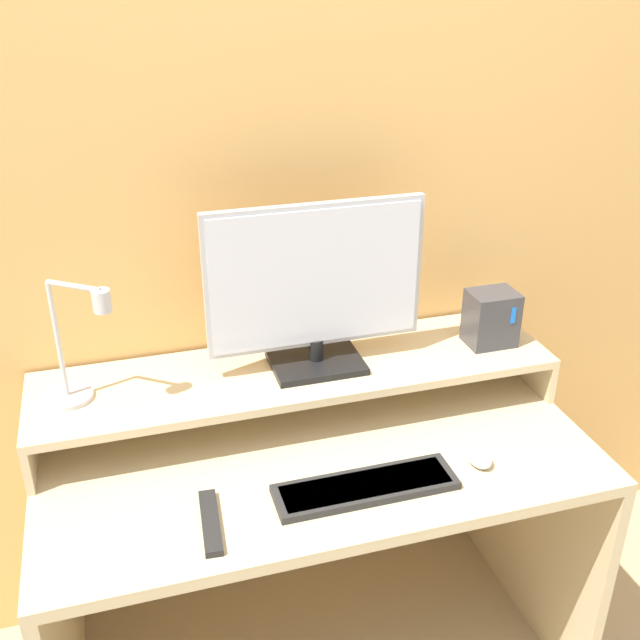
{
  "coord_description": "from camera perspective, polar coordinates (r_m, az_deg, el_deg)",
  "views": [
    {
      "loc": [
        -0.41,
        -1.09,
        1.81
      ],
      "look_at": [
        0.02,
        0.37,
        1.05
      ],
      "focal_mm": 42.0,
      "sensor_mm": 36.0,
      "label": 1
    }
  ],
  "objects": [
    {
      "name": "keyboard",
      "position": [
        1.72,
        3.5,
        -12.56
      ],
      "size": [
        0.42,
        0.12,
        0.02
      ],
      "color": "#282828",
      "rests_on": "desk"
    },
    {
      "name": "monitor",
      "position": [
        1.83,
        -0.33,
        2.52
      ],
      "size": [
        0.55,
        0.18,
        0.43
      ],
      "color": "black",
      "rests_on": "monitor_shelf"
    },
    {
      "name": "desk_lamp",
      "position": [
        1.8,
        -18.14,
        -2.81
      ],
      "size": [
        0.19,
        0.16,
        0.31
      ],
      "color": "silver",
      "rests_on": "monitor_shelf"
    },
    {
      "name": "remote_control",
      "position": [
        1.65,
        -8.34,
        -15.0
      ],
      "size": [
        0.05,
        0.2,
        0.02
      ],
      "color": "black",
      "rests_on": "desk"
    },
    {
      "name": "router_dock",
      "position": [
        2.05,
        12.9,
        0.15
      ],
      "size": [
        0.13,
        0.1,
        0.15
      ],
      "color": "#3D3D42",
      "rests_on": "monitor_shelf"
    },
    {
      "name": "wall_back",
      "position": [
        1.93,
        -3.49,
        9.61
      ],
      "size": [
        6.0,
        0.05,
        2.5
      ],
      "color": "#E5AD60",
      "rests_on": "ground_plane"
    },
    {
      "name": "monitor_shelf",
      "position": [
        1.93,
        -1.77,
        -4.09
      ],
      "size": [
        1.33,
        0.33,
        0.13
      ],
      "color": "beige",
      "rests_on": "desk"
    },
    {
      "name": "mouse",
      "position": [
        1.83,
        12.06,
        -10.25
      ],
      "size": [
        0.05,
        0.08,
        0.03
      ],
      "color": "silver",
      "rests_on": "desk"
    },
    {
      "name": "desk",
      "position": [
        1.97,
        -0.29,
        -14.39
      ],
      "size": [
        1.33,
        0.68,
        0.72
      ],
      "color": "beige",
      "rests_on": "ground_plane"
    }
  ]
}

